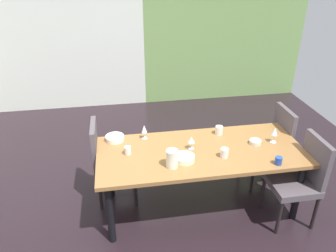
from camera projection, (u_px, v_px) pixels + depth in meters
The scene contains 18 objects.
ground_plane at pixel (155, 207), 3.62m from camera, with size 6.27×5.93×0.02m, color black.
back_panel_interior at pixel (40, 26), 5.27m from camera, with size 3.34×0.10×2.89m, color silver.
garden_window_panel at pixel (226, 20), 5.73m from camera, with size 2.93×0.10×2.89m, color #729854.
dining_table at pixel (201, 157), 3.33m from camera, with size 2.08×0.88×0.73m.
chair_right_near at pixel (301, 177), 3.24m from camera, with size 0.44×0.44×0.94m.
chair_left_far at pixel (108, 158), 3.54m from camera, with size 0.44×0.44×0.94m.
chair_right_far at pixel (272, 143), 3.81m from camera, with size 0.44×0.44×0.95m.
wine_glass_near_window at pixel (144, 129), 3.45m from camera, with size 0.06×0.06×0.16m.
wine_glass_east at pixel (275, 132), 3.38m from camera, with size 0.07×0.07×0.17m.
wine_glass_left at pixel (191, 140), 3.28m from camera, with size 0.07×0.07×0.14m.
serving_bowl_front at pixel (115, 138), 3.46m from camera, with size 0.20×0.20×0.05m, color white.
serving_bowl_north at pixel (185, 158), 3.12m from camera, with size 0.20×0.20×0.05m, color #E6EDC6.
serving_bowl_rear at pixel (255, 142), 3.40m from camera, with size 0.12×0.12×0.04m, color beige.
cup_corner at pixel (278, 161), 3.06m from camera, with size 0.07×0.07×0.08m, color #24469D.
cup_south at pixel (128, 150), 3.21m from camera, with size 0.07×0.07×0.08m, color silver.
cup_right at pixel (224, 153), 3.16m from camera, with size 0.08×0.08×0.09m, color silver.
cup_west at pixel (219, 130), 3.57m from camera, with size 0.08×0.08×0.09m, color silver.
pitcher_center at pixel (172, 158), 3.00m from camera, with size 0.12×0.11×0.18m.
Camera 1 is at (-0.32, -2.76, 2.48)m, focal length 35.00 mm.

